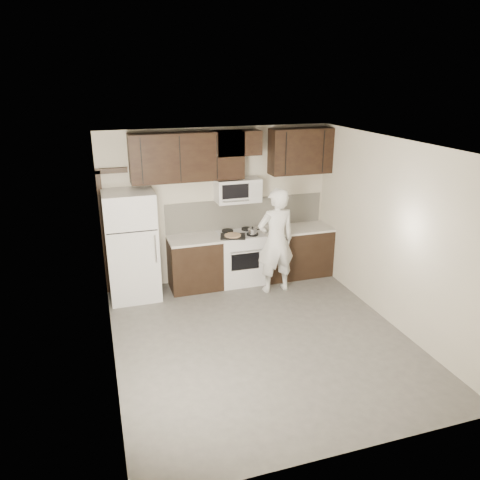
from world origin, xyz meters
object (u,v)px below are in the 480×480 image
person (276,241)px  stove (240,257)px  microwave (238,190)px  refrigerator (132,246)px

person → stove: bearing=-52.1°
microwave → refrigerator: size_ratio=0.42×
stove → microwave: microwave is taller
stove → microwave: 1.20m
stove → person: size_ratio=0.52×
person → refrigerator: bearing=-15.2°
stove → microwave: (-0.00, 0.12, 1.19)m
refrigerator → person: 2.36m
stove → person: bearing=-48.4°
stove → refrigerator: bearing=-178.5°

